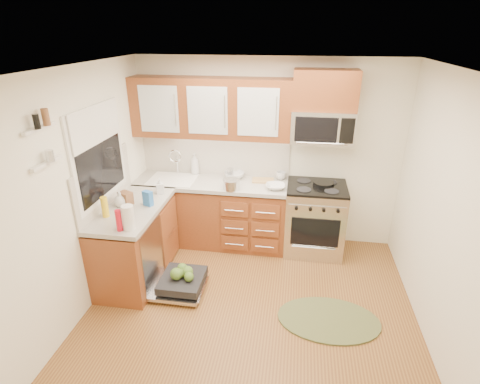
% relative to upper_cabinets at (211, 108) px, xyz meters
% --- Properties ---
extents(floor, '(3.50, 3.50, 0.00)m').
position_rel_upper_cabinets_xyz_m(floor, '(0.73, -1.57, -1.88)').
color(floor, brown).
rests_on(floor, ground).
extents(ceiling, '(3.50, 3.50, 0.00)m').
position_rel_upper_cabinets_xyz_m(ceiling, '(0.73, -1.57, 0.62)').
color(ceiling, white).
rests_on(ceiling, ground).
extents(wall_back, '(3.50, 0.04, 2.50)m').
position_rel_upper_cabinets_xyz_m(wall_back, '(0.73, 0.18, -0.62)').
color(wall_back, white).
rests_on(wall_back, ground).
extents(wall_front, '(3.50, 0.04, 2.50)m').
position_rel_upper_cabinets_xyz_m(wall_front, '(0.73, -3.33, -0.62)').
color(wall_front, white).
rests_on(wall_front, ground).
extents(wall_left, '(0.04, 3.50, 2.50)m').
position_rel_upper_cabinets_xyz_m(wall_left, '(-1.02, -1.57, -0.62)').
color(wall_left, white).
rests_on(wall_left, ground).
extents(wall_right, '(0.04, 3.50, 2.50)m').
position_rel_upper_cabinets_xyz_m(wall_right, '(2.48, -1.57, -0.62)').
color(wall_right, white).
rests_on(wall_right, ground).
extents(base_cabinet_back, '(2.05, 0.60, 0.85)m').
position_rel_upper_cabinets_xyz_m(base_cabinet_back, '(0.00, -0.12, -1.45)').
color(base_cabinet_back, brown).
rests_on(base_cabinet_back, ground).
extents(base_cabinet_left, '(0.60, 1.25, 0.85)m').
position_rel_upper_cabinets_xyz_m(base_cabinet_left, '(-0.72, -1.05, -1.45)').
color(base_cabinet_left, brown).
rests_on(base_cabinet_left, ground).
extents(countertop_back, '(2.07, 0.64, 0.05)m').
position_rel_upper_cabinets_xyz_m(countertop_back, '(0.00, -0.14, -0.97)').
color(countertop_back, '#B0AAA1').
rests_on(countertop_back, base_cabinet_back).
extents(countertop_left, '(0.64, 1.27, 0.05)m').
position_rel_upper_cabinets_xyz_m(countertop_left, '(-0.71, -1.05, -0.97)').
color(countertop_left, '#B0AAA1').
rests_on(countertop_left, base_cabinet_left).
extents(backsplash_back, '(2.05, 0.02, 0.57)m').
position_rel_upper_cabinets_xyz_m(backsplash_back, '(0.00, 0.16, -0.67)').
color(backsplash_back, beige).
rests_on(backsplash_back, ground).
extents(backsplash_left, '(0.02, 1.25, 0.57)m').
position_rel_upper_cabinets_xyz_m(backsplash_left, '(-1.01, -1.05, -0.67)').
color(backsplash_left, beige).
rests_on(backsplash_left, ground).
extents(upper_cabinets, '(2.05, 0.35, 0.75)m').
position_rel_upper_cabinets_xyz_m(upper_cabinets, '(0.00, 0.00, 0.00)').
color(upper_cabinets, brown).
rests_on(upper_cabinets, ground).
extents(cabinet_over_mw, '(0.76, 0.35, 0.47)m').
position_rel_upper_cabinets_xyz_m(cabinet_over_mw, '(1.41, 0.00, 0.26)').
color(cabinet_over_mw, brown).
rests_on(cabinet_over_mw, ground).
extents(range, '(0.76, 0.64, 0.95)m').
position_rel_upper_cabinets_xyz_m(range, '(1.41, -0.15, -1.40)').
color(range, silver).
rests_on(range, ground).
extents(microwave, '(0.76, 0.38, 0.40)m').
position_rel_upper_cabinets_xyz_m(microwave, '(1.41, -0.02, -0.18)').
color(microwave, silver).
rests_on(microwave, ground).
extents(sink, '(0.62, 0.50, 0.26)m').
position_rel_upper_cabinets_xyz_m(sink, '(-0.52, -0.16, -1.07)').
color(sink, white).
rests_on(sink, ground).
extents(dishwasher, '(0.70, 0.60, 0.20)m').
position_rel_upper_cabinets_xyz_m(dishwasher, '(-0.13, -1.27, -1.77)').
color(dishwasher, silver).
rests_on(dishwasher, ground).
extents(window, '(0.03, 1.05, 1.05)m').
position_rel_upper_cabinets_xyz_m(window, '(-1.01, -1.07, -0.32)').
color(window, white).
rests_on(window, ground).
extents(window_blind, '(0.02, 0.96, 0.40)m').
position_rel_upper_cabinets_xyz_m(window_blind, '(-0.98, -1.07, 0.00)').
color(window_blind, white).
rests_on(window_blind, ground).
extents(shelf_upper, '(0.04, 0.40, 0.03)m').
position_rel_upper_cabinets_xyz_m(shelf_upper, '(-0.99, -1.92, 0.17)').
color(shelf_upper, white).
rests_on(shelf_upper, ground).
extents(shelf_lower, '(0.04, 0.40, 0.03)m').
position_rel_upper_cabinets_xyz_m(shelf_lower, '(-0.99, -1.92, -0.12)').
color(shelf_lower, white).
rests_on(shelf_lower, ground).
extents(rug, '(1.18, 0.88, 0.02)m').
position_rel_upper_cabinets_xyz_m(rug, '(1.55, -1.51, -1.86)').
color(rug, brown).
rests_on(rug, ground).
extents(skillet, '(0.30, 0.30, 0.05)m').
position_rel_upper_cabinets_xyz_m(skillet, '(1.48, -0.11, -0.90)').
color(skillet, black).
rests_on(skillet, range).
extents(stock_pot, '(0.26, 0.26, 0.13)m').
position_rel_upper_cabinets_xyz_m(stock_pot, '(0.32, -0.35, -0.89)').
color(stock_pot, silver).
rests_on(stock_pot, countertop_back).
extents(cutting_board, '(0.30, 0.21, 0.02)m').
position_rel_upper_cabinets_xyz_m(cutting_board, '(0.69, -0.02, -0.94)').
color(cutting_board, tan).
rests_on(cutting_board, countertop_back).
extents(canister, '(0.10, 0.10, 0.14)m').
position_rel_upper_cabinets_xyz_m(canister, '(0.24, 0.00, -0.88)').
color(canister, silver).
rests_on(canister, countertop_back).
extents(paper_towel_roll, '(0.13, 0.13, 0.26)m').
position_rel_upper_cabinets_xyz_m(paper_towel_roll, '(-0.52, -1.53, -0.82)').
color(paper_towel_roll, white).
rests_on(paper_towel_roll, countertop_left).
extents(mustard_bottle, '(0.08, 0.08, 0.23)m').
position_rel_upper_cabinets_xyz_m(mustard_bottle, '(-0.89, -1.31, -0.83)').
color(mustard_bottle, yellow).
rests_on(mustard_bottle, countertop_left).
extents(red_bottle, '(0.06, 0.06, 0.23)m').
position_rel_upper_cabinets_xyz_m(red_bottle, '(-0.61, -1.57, -0.84)').
color(red_bottle, red).
rests_on(red_bottle, countertop_left).
extents(wooden_box, '(0.18, 0.16, 0.15)m').
position_rel_upper_cabinets_xyz_m(wooden_box, '(-0.81, -0.98, -0.87)').
color(wooden_box, brown).
rests_on(wooden_box, countertop_left).
extents(blue_carton, '(0.13, 0.10, 0.18)m').
position_rel_upper_cabinets_xyz_m(blue_carton, '(-0.54, -0.97, -0.86)').
color(blue_carton, blue).
rests_on(blue_carton, countertop_left).
extents(bowl_a, '(0.27, 0.27, 0.06)m').
position_rel_upper_cabinets_xyz_m(bowl_a, '(0.88, -0.26, -0.92)').
color(bowl_a, '#999999').
rests_on(bowl_a, countertop_back).
extents(bowl_b, '(0.32, 0.32, 0.08)m').
position_rel_upper_cabinets_xyz_m(bowl_b, '(0.29, 0.03, -0.91)').
color(bowl_b, '#999999').
rests_on(bowl_b, countertop_back).
extents(cup, '(0.15, 0.15, 0.11)m').
position_rel_upper_cabinets_xyz_m(cup, '(0.93, 0.07, -0.90)').
color(cup, '#999999').
rests_on(cup, countertop_back).
extents(soap_bottle_a, '(0.12, 0.12, 0.30)m').
position_rel_upper_cabinets_xyz_m(soap_bottle_a, '(-0.27, 0.09, -0.80)').
color(soap_bottle_a, '#999999').
rests_on(soap_bottle_a, countertop_back).
extents(soap_bottle_b, '(0.11, 0.11, 0.20)m').
position_rel_upper_cabinets_xyz_m(soap_bottle_b, '(-0.52, -0.62, -0.85)').
color(soap_bottle_b, '#999999').
rests_on(soap_bottle_b, countertop_left).
extents(soap_bottle_c, '(0.18, 0.18, 0.18)m').
position_rel_upper_cabinets_xyz_m(soap_bottle_c, '(-0.85, -1.04, -0.86)').
color(soap_bottle_c, '#999999').
rests_on(soap_bottle_c, countertop_left).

